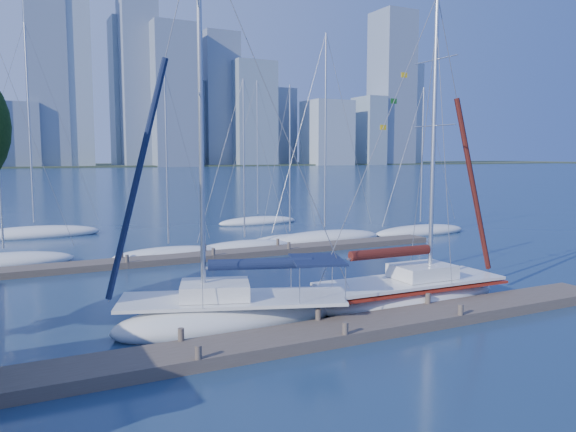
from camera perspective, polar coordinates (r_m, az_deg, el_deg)
name	(u,v)px	position (r m, az deg, el deg)	size (l,w,h in m)	color
ground	(331,338)	(19.76, 4.40, -12.27)	(700.00, 700.00, 0.00)	#162848
near_dock	(331,332)	(19.70, 4.41, -11.71)	(26.00, 2.00, 0.40)	brown
far_dock	(225,255)	(34.65, -6.45, -3.92)	(30.00, 1.80, 0.36)	brown
far_shore	(27,166)	(336.25, -25.00, 4.59)	(800.00, 100.00, 1.50)	#38472D
sailboat_navy	(232,295)	(20.94, -5.72, -7.95)	(9.28, 5.64, 14.84)	white
sailboat_maroon	(411,280)	(24.35, 12.36, -6.39)	(8.84, 3.03, 13.36)	white
bg_boat_0	(4,261)	(35.66, -26.88, -4.13)	(7.58, 2.58, 13.30)	white
bg_boat_1	(169,254)	(35.29, -12.01, -3.76)	(7.01, 4.59, 11.46)	white
bg_boat_2	(245,247)	(37.13, -4.42, -3.14)	(6.91, 2.68, 11.41)	white
bg_boat_3	(290,240)	(39.70, 0.19, -2.49)	(6.47, 4.44, 11.37)	white
bg_boat_4	(325,238)	(40.46, 3.75, -2.26)	(9.33, 3.77, 15.05)	white
bg_boat_5	(420,231)	(45.61, 13.28, -1.51)	(8.75, 3.55, 11.80)	white
bg_boat_6	(35,233)	(47.06, -24.34, -1.60)	(9.72, 3.36, 16.34)	white
bg_boat_7	(258,221)	(51.12, -3.08, -0.53)	(7.63, 2.58, 13.15)	white
skyline	(76,93)	(309.69, -20.72, 11.63)	(502.22, 51.31, 126.20)	gray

